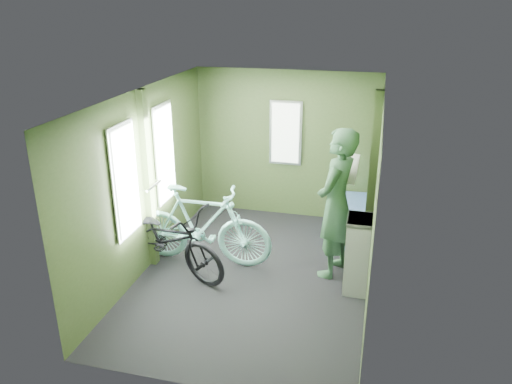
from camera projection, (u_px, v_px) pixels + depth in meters
The scene contains 6 objects.
room at pixel (252, 167), 5.85m from camera, with size 4.00×4.02×2.31m.
bicycle_black at pixel (170, 271), 6.44m from camera, with size 0.64×1.82×0.96m, color black.
bicycle_mint at pixel (203, 263), 6.62m from camera, with size 0.52×1.85×1.11m, color #87D8CF.
passenger at pixel (336, 204), 6.07m from camera, with size 0.64×0.79×1.90m.
waste_box at pixel (357, 255), 5.87m from camera, with size 0.28×0.39×0.94m, color gray.
bench_seat at pixel (355, 216), 7.27m from camera, with size 0.60×1.03×1.06m.
Camera 1 is at (1.35, -5.33, 3.32)m, focal length 35.00 mm.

